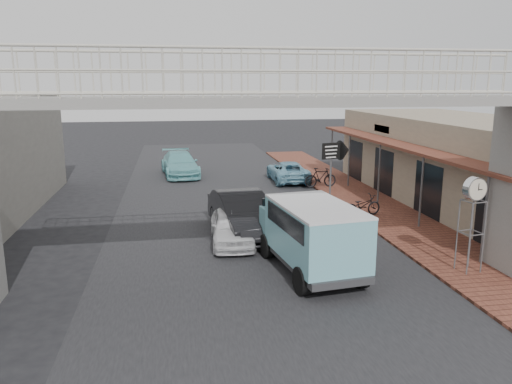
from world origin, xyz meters
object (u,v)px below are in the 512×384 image
object	(u,v)px
dark_sedan	(242,214)
motorcycle_far	(320,177)
white_hatchback	(232,226)
arrow_sign	(343,151)
angkot_van	(312,229)
street_clock	(474,193)
angkot_far	(180,164)
motorcycle_near	(362,205)
angkot_curb	(288,171)

from	to	relation	value
dark_sedan	motorcycle_far	bearing A→B (deg)	47.90
white_hatchback	arrow_sign	bearing A→B (deg)	48.95
angkot_van	motorcycle_far	distance (m)	12.24
angkot_van	street_clock	world-z (taller)	street_clock
dark_sedan	motorcycle_far	xyz separation A→B (m)	(5.30, 7.49, -0.18)
angkot_van	arrow_sign	distance (m)	10.74
dark_sedan	angkot_van	bearing A→B (deg)	-76.70
angkot_far	motorcycle_near	world-z (taller)	angkot_far
white_hatchback	motorcycle_far	xyz separation A→B (m)	(5.80, 8.43, 0.01)
angkot_curb	motorcycle_far	distance (m)	2.66
angkot_curb	arrow_sign	world-z (taller)	arrow_sign
angkot_curb	motorcycle_near	bearing A→B (deg)	99.37
arrow_sign	angkot_curb	bearing A→B (deg)	98.75
white_hatchback	motorcycle_near	xyz separation A→B (m)	(5.80, 2.41, -0.06)
angkot_curb	angkot_far	world-z (taller)	angkot_far
angkot_curb	angkot_van	size ratio (longest dim) A/B	0.92
angkot_van	arrow_sign	size ratio (longest dim) A/B	1.69
white_hatchback	angkot_far	xyz separation A→B (m)	(-1.54, 13.70, 0.10)
street_clock	angkot_van	bearing A→B (deg)	159.67
street_clock	motorcycle_near	bearing A→B (deg)	87.29
angkot_far	motorcycle_near	xyz separation A→B (m)	(7.34, -11.28, -0.17)
motorcycle_near	angkot_curb	bearing A→B (deg)	-3.99
angkot_van	arrow_sign	world-z (taller)	arrow_sign
dark_sedan	angkot_curb	xyz separation A→B (m)	(4.05, 9.84, -0.22)
arrow_sign	street_clock	bearing A→B (deg)	-103.26
dark_sedan	angkot_van	xyz separation A→B (m)	(1.51, -4.13, 0.56)
motorcycle_near	motorcycle_far	xyz separation A→B (m)	(0.00, 6.02, 0.08)
motorcycle_near	street_clock	bearing A→B (deg)	174.42
street_clock	angkot_curb	bearing A→B (deg)	88.19
dark_sedan	street_clock	xyz separation A→B (m)	(6.08, -4.99, 1.65)
white_hatchback	angkot_van	world-z (taller)	angkot_van
angkot_van	angkot_far	bearing A→B (deg)	94.64
dark_sedan	street_clock	size ratio (longest dim) A/B	1.72
angkot_van	street_clock	distance (m)	4.78
angkot_far	motorcycle_far	bearing A→B (deg)	-41.10
angkot_far	motorcycle_far	size ratio (longest dim) A/B	2.83
dark_sedan	angkot_far	world-z (taller)	dark_sedan
dark_sedan	motorcycle_far	world-z (taller)	dark_sedan
dark_sedan	motorcycle_far	distance (m)	9.18
angkot_far	motorcycle_far	distance (m)	9.03
angkot_van	white_hatchback	bearing A→B (deg)	115.06
motorcycle_far	arrow_sign	bearing A→B (deg)	-166.54
angkot_van	angkot_curb	bearing A→B (deg)	72.44
dark_sedan	angkot_far	size ratio (longest dim) A/B	0.98
white_hatchback	angkot_curb	distance (m)	11.70
angkot_far	street_clock	size ratio (longest dim) A/B	1.74
dark_sedan	motorcycle_far	size ratio (longest dim) A/B	2.78
motorcycle_near	angkot_van	bearing A→B (deg)	133.44
angkot_curb	motorcycle_near	distance (m)	8.46
white_hatchback	motorcycle_near	distance (m)	6.28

